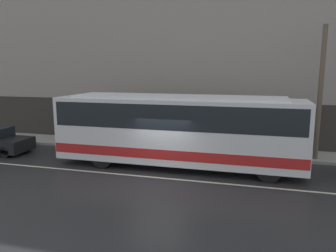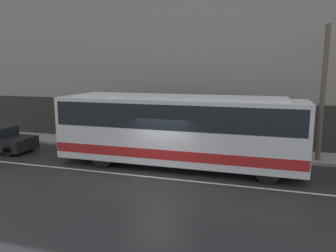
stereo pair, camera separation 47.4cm
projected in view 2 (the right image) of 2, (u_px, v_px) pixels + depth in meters
name	position (u px, v px, depth m)	size (l,w,h in m)	color
ground_plane	(158.00, 178.00, 14.23)	(60.00, 60.00, 0.00)	#262628
sidewalk	(187.00, 149.00, 19.06)	(60.00, 2.29, 0.14)	gray
building_facade	(193.00, 59.00, 19.36)	(60.00, 0.35, 10.90)	gray
lane_stripe	(158.00, 178.00, 14.22)	(54.00, 0.14, 0.01)	beige
transit_bus	(177.00, 127.00, 15.47)	(11.61, 2.53, 3.44)	silver
utility_pole_near	(323.00, 94.00, 15.90)	(0.24, 0.24, 6.63)	brown
pedestrian_waiting	(151.00, 132.00, 19.41)	(0.36, 0.36, 1.79)	navy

